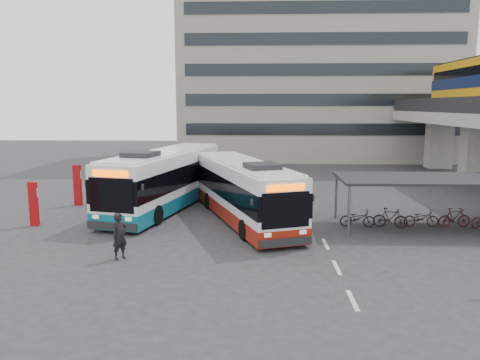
{
  "coord_description": "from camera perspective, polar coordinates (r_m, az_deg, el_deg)",
  "views": [
    {
      "loc": [
        -0.47,
        -19.96,
        6.04
      ],
      "look_at": [
        -1.47,
        5.21,
        2.0
      ],
      "focal_mm": 35.0,
      "sensor_mm": 36.0,
      "label": 1
    }
  ],
  "objects": [
    {
      "name": "office_block",
      "position": [
        56.7,
        9.15,
        15.54
      ],
      "size": [
        30.0,
        15.0,
        25.0
      ],
      "primitive_type": "cube",
      "color": "gray",
      "rests_on": "ground"
    },
    {
      "name": "ground",
      "position": [
        20.86,
        3.51,
        -7.74
      ],
      "size": [
        120.0,
        120.0,
        0.0
      ],
      "primitive_type": "plane",
      "color": "#28282B",
      "rests_on": "ground"
    },
    {
      "name": "road_markings",
      "position": [
        18.24,
        11.72,
        -10.4
      ],
      "size": [
        0.15,
        7.6,
        0.01
      ],
      "color": "beige",
      "rests_on": "ground"
    },
    {
      "name": "bus_teal",
      "position": [
        27.96,
        -9.07,
        0.04
      ],
      "size": [
        5.33,
        12.58,
        3.64
      ],
      "rotation": [
        0.0,
        0.0,
        -0.22
      ],
      "color": "white",
      "rests_on": "ground"
    },
    {
      "name": "sign_totem_north",
      "position": [
        30.0,
        -19.2,
        -0.53
      ],
      "size": [
        0.54,
        0.25,
        2.48
      ],
      "rotation": [
        0.0,
        0.0,
        -0.2
      ],
      "color": "#99090B",
      "rests_on": "ground"
    },
    {
      "name": "bike_shelter",
      "position": [
        25.06,
        23.14,
        -2.2
      ],
      "size": [
        10.0,
        4.0,
        2.54
      ],
      "color": "#595B60",
      "rests_on": "ground"
    },
    {
      "name": "sign_totem_mid",
      "position": [
        25.72,
        -23.87,
        -2.6
      ],
      "size": [
        0.49,
        0.15,
        2.25
      ],
      "rotation": [
        0.0,
        0.0,
        -0.01
      ],
      "color": "#99090B",
      "rests_on": "ground"
    },
    {
      "name": "bus_main",
      "position": [
        24.68,
        0.43,
        -1.35
      ],
      "size": [
        6.17,
        11.53,
        3.36
      ],
      "rotation": [
        0.0,
        0.0,
        0.35
      ],
      "color": "white",
      "rests_on": "ground"
    },
    {
      "name": "pedestrian",
      "position": [
        19.13,
        -14.45,
        -6.65
      ],
      "size": [
        0.77,
        0.82,
        1.87
      ],
      "primitive_type": "imported",
      "rotation": [
        0.0,
        0.0,
        0.91
      ],
      "color": "black",
      "rests_on": "ground"
    }
  ]
}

